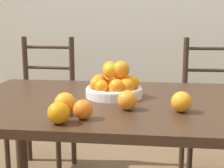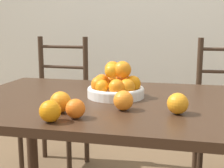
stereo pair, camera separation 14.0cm
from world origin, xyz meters
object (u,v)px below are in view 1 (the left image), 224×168
at_px(orange_loose_0, 65,103).
at_px(chair_left, 43,110).
at_px(fruit_bowl, 114,86).
at_px(orange_loose_1, 83,110).
at_px(orange_loose_2, 127,100).
at_px(orange_loose_4, 59,113).
at_px(orange_loose_3, 182,102).
at_px(chair_right, 213,116).

distance_m(orange_loose_0, chair_left, 1.20).
relative_size(fruit_bowl, orange_loose_1, 3.72).
height_order(orange_loose_1, orange_loose_2, orange_loose_2).
bearing_deg(orange_loose_4, orange_loose_1, 40.67).
relative_size(orange_loose_0, orange_loose_1, 1.15).
bearing_deg(orange_loose_1, orange_loose_4, -139.33).
distance_m(fruit_bowl, orange_loose_2, 0.24).
relative_size(fruit_bowl, orange_loose_0, 3.25).
height_order(orange_loose_3, chair_left, chair_left).
relative_size(chair_left, chair_right, 1.00).
distance_m(orange_loose_2, chair_right, 1.16).
xyz_separation_m(orange_loose_4, chair_left, (-0.48, 1.18, -0.33)).
bearing_deg(chair_left, orange_loose_4, -65.35).
bearing_deg(fruit_bowl, orange_loose_3, -39.00).
xyz_separation_m(orange_loose_1, chair_left, (-0.55, 1.12, -0.33)).
xyz_separation_m(fruit_bowl, orange_loose_1, (-0.07, -0.38, -0.02)).
xyz_separation_m(fruit_bowl, orange_loose_0, (-0.15, -0.32, -0.01)).
distance_m(fruit_bowl, orange_loose_1, 0.39).
bearing_deg(orange_loose_1, orange_loose_2, 44.77).
distance_m(fruit_bowl, orange_loose_0, 0.35).
bearing_deg(fruit_bowl, orange_loose_2, -71.02).
bearing_deg(orange_loose_0, orange_loose_2, 20.23).
xyz_separation_m(fruit_bowl, chair_right, (0.62, 0.74, -0.34)).
xyz_separation_m(chair_left, chair_right, (1.24, 0.00, 0.00)).
relative_size(fruit_bowl, chair_right, 0.27).
distance_m(orange_loose_1, chair_right, 1.35).
bearing_deg(orange_loose_3, chair_right, 71.46).
relative_size(orange_loose_1, orange_loose_4, 0.93).
relative_size(orange_loose_4, chair_left, 0.08).
xyz_separation_m(orange_loose_3, chair_right, (0.33, 0.98, -0.33)).
height_order(orange_loose_4, chair_right, chair_right).
height_order(chair_left, chair_right, same).
bearing_deg(orange_loose_2, orange_loose_1, -135.23).
xyz_separation_m(fruit_bowl, chair_left, (-0.62, 0.74, -0.34)).
height_order(orange_loose_0, orange_loose_4, orange_loose_0).
bearing_deg(chair_left, chair_right, 2.55).
bearing_deg(chair_right, orange_loose_3, -110.40).
relative_size(orange_loose_4, chair_right, 0.08).
relative_size(orange_loose_2, chair_left, 0.08).
bearing_deg(orange_loose_0, orange_loose_4, -84.81).
distance_m(orange_loose_1, orange_loose_4, 0.10).
distance_m(orange_loose_0, orange_loose_4, 0.13).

